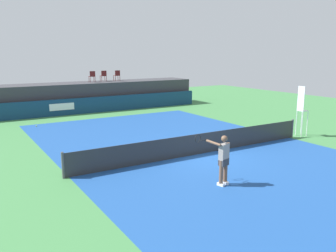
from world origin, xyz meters
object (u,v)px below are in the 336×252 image
object	(u,v)px
spectator_chair_center	(117,75)
net_post_far	(292,128)
spectator_chair_left	(103,75)
umpire_chair	(302,108)
spectator_chair_far_left	(92,76)
tennis_player	(223,158)
tennis_ball	(36,126)
net_post_near	(63,165)

from	to	relation	value
spectator_chair_center	net_post_far	size ratio (longest dim) A/B	0.89
spectator_chair_left	umpire_chair	xyz separation A→B (m)	(5.35, -15.51, -1.11)
spectator_chair_far_left	umpire_chair	bearing A→B (deg)	-67.29
spectator_chair_left	umpire_chair	world-z (taller)	spectator_chair_left
umpire_chair	net_post_far	bearing A→B (deg)	-179.55
tennis_player	tennis_ball	xyz separation A→B (m)	(-3.45, 13.82, -0.92)
net_post_near	net_post_far	bearing A→B (deg)	0.00
spectator_chair_left	tennis_player	xyz separation A→B (m)	(-3.14, -19.04, -1.73)
spectator_chair_center	net_post_near	bearing A→B (deg)	-119.89
tennis_ball	spectator_chair_far_left	bearing A→B (deg)	42.14
net_post_near	tennis_player	size ratio (longest dim) A/B	0.56
spectator_chair_center	tennis_ball	size ratio (longest dim) A/B	13.06
umpire_chair	spectator_chair_far_left	bearing A→B (deg)	112.71
tennis_ball	net_post_far	bearing A→B (deg)	-42.34
tennis_ball	net_post_near	bearing A→B (deg)	-96.10
tennis_ball	tennis_player	bearing A→B (deg)	-75.98
net_post_near	net_post_far	size ratio (longest dim) A/B	1.00
tennis_player	tennis_ball	size ratio (longest dim) A/B	26.03
spectator_chair_center	spectator_chair_left	bearing A→B (deg)	171.47
spectator_chair_far_left	tennis_player	size ratio (longest dim) A/B	0.50
spectator_chair_left	tennis_player	size ratio (longest dim) A/B	0.50
spectator_chair_left	net_post_far	xyz separation A→B (m)	(4.71, -15.52, -2.19)
spectator_chair_far_left	tennis_ball	world-z (taller)	spectator_chair_far_left
spectator_chair_left	tennis_ball	world-z (taller)	spectator_chair_left
tennis_ball	umpire_chair	bearing A→B (deg)	-40.76
spectator_chair_far_left	net_post_near	distance (m)	16.83
net_post_near	tennis_player	distance (m)	5.78
spectator_chair_center	umpire_chair	distance (m)	15.95
net_post_near	net_post_far	xyz separation A→B (m)	(12.40, 0.00, 0.00)
net_post_near	umpire_chair	bearing A→B (deg)	0.02
net_post_near	spectator_chair_left	bearing A→B (deg)	63.64
spectator_chair_far_left	net_post_near	xyz separation A→B (m)	(-6.64, -15.31, -2.19)
net_post_far	net_post_near	bearing A→B (deg)	180.00
spectator_chair_center	net_post_near	xyz separation A→B (m)	(-8.82, -15.35, -2.19)
umpire_chair	net_post_near	xyz separation A→B (m)	(-13.04, -0.01, -1.09)
net_post_far	tennis_player	size ratio (longest dim) A/B	0.56
spectator_chair_far_left	spectator_chair_left	xyz separation A→B (m)	(1.05, 0.21, 0.00)
net_post_far	spectator_chair_far_left	bearing A→B (deg)	110.63
spectator_chair_center	umpire_chair	world-z (taller)	spectator_chair_center
spectator_chair_left	tennis_player	bearing A→B (deg)	-99.35
spectator_chair_far_left	spectator_chair_center	size ratio (longest dim) A/B	1.00
spectator_chair_far_left	tennis_ball	xyz separation A→B (m)	(-5.54, -5.01, -2.66)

